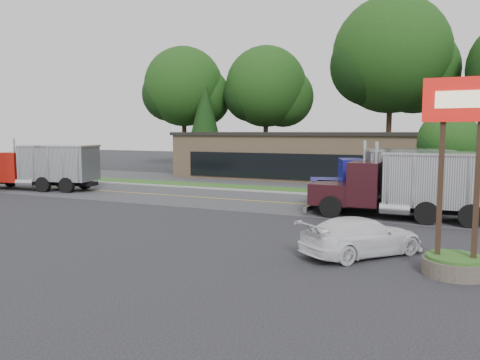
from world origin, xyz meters
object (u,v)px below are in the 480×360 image
(dump_truck_maroon, at_px, (413,184))
(rally_car, at_px, (362,236))
(bilo_sign, at_px, (457,210))
(dump_truck_blue, at_px, (386,177))
(dump_truck_red, at_px, (44,166))

(dump_truck_maroon, height_order, rally_car, dump_truck_maroon)
(bilo_sign, bearing_deg, dump_truck_maroon, 101.93)
(dump_truck_maroon, bearing_deg, bilo_sign, 101.24)
(bilo_sign, xyz_separation_m, dump_truck_blue, (-3.55, 11.80, -0.22))
(dump_truck_red, height_order, dump_truck_maroon, same)
(bilo_sign, height_order, rally_car, bilo_sign)
(bilo_sign, bearing_deg, rally_car, 158.73)
(dump_truck_red, height_order, rally_car, dump_truck_red)
(dump_truck_red, bearing_deg, dump_truck_blue, 172.84)
(dump_truck_blue, xyz_separation_m, rally_car, (0.55, -10.63, -1.12))
(dump_truck_maroon, distance_m, rally_car, 7.99)
(dump_truck_red, relative_size, rally_car, 2.02)
(bilo_sign, distance_m, rally_car, 3.49)
(rally_car, bearing_deg, dump_truck_red, 19.32)
(dump_truck_maroon, xyz_separation_m, rally_car, (-1.10, -7.84, -1.13))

